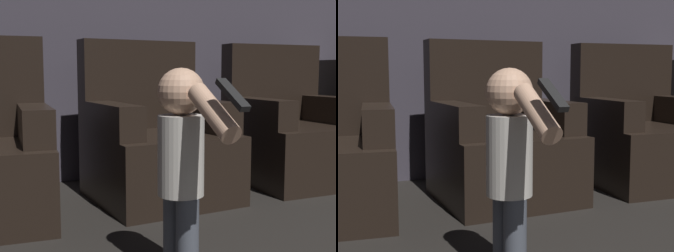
{
  "view_description": "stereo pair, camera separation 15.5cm",
  "coord_description": "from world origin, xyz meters",
  "views": [
    {
      "loc": [
        -1.04,
        1.06,
        0.81
      ],
      "look_at": [
        -0.01,
        3.19,
        0.54
      ],
      "focal_mm": 50.0,
      "sensor_mm": 36.0,
      "label": 1
    },
    {
      "loc": [
        -0.9,
        1.0,
        0.81
      ],
      "look_at": [
        -0.01,
        3.19,
        0.54
      ],
      "focal_mm": 50.0,
      "sensor_mm": 36.0,
      "label": 2
    }
  ],
  "objects": [
    {
      "name": "person_toddler",
      "position": [
        -0.21,
        2.65,
        0.49
      ],
      "size": [
        0.18,
        0.57,
        0.83
      ],
      "rotation": [
        0.0,
        0.0,
        1.64
      ],
      "color": "#474C56",
      "rests_on": "ground_plane"
    },
    {
      "name": "wall_back",
      "position": [
        0.0,
        4.5,
        1.3
      ],
      "size": [
        8.4,
        0.05,
        2.6
      ],
      "color": "#3D3842",
      "rests_on": "ground_plane"
    },
    {
      "name": "armchair_right",
      "position": [
        1.3,
        3.79,
        0.35
      ],
      "size": [
        0.85,
        0.85,
        1.03
      ],
      "rotation": [
        0.0,
        0.0,
        -0.04
      ],
      "color": "black",
      "rests_on": "ground_plane"
    },
    {
      "name": "armchair_middle",
      "position": [
        0.19,
        3.79,
        0.35
      ],
      "size": [
        0.84,
        0.84,
        1.03
      ],
      "rotation": [
        0.0,
        0.0,
        0.04
      ],
      "color": "black",
      "rests_on": "ground_plane"
    }
  ]
}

